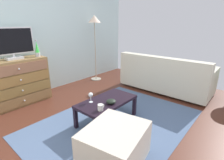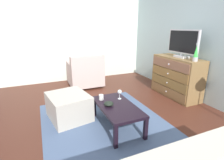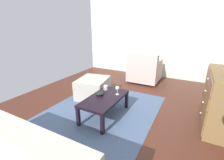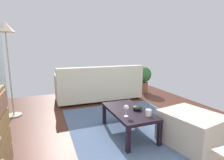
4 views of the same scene
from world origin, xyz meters
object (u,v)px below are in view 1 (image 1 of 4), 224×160
at_px(dresser, 16,82).
at_px(wine_glass, 91,95).
at_px(lava_lamp, 37,49).
at_px(bowl_decorative, 111,101).
at_px(mug, 101,107).
at_px(standing_lamp, 95,25).
at_px(ottoman, 115,145).
at_px(couch_large, 165,77).
at_px(coffee_table, 107,103).
at_px(tv, 12,43).

height_order(dresser, wine_glass, dresser).
xyz_separation_m(lava_lamp, bowl_decorative, (0.14, -1.80, -0.62)).
bearing_deg(mug, standing_lamp, 47.31).
height_order(wine_glass, ottoman, wine_glass).
xyz_separation_m(wine_glass, ottoman, (-0.36, -0.77, -0.27)).
relative_size(lava_lamp, couch_large, 0.17).
relative_size(dresser, lava_lamp, 3.43).
height_order(ottoman, standing_lamp, standing_lamp).
xyz_separation_m(dresser, mug, (0.36, -1.88, -0.03)).
bearing_deg(standing_lamp, lava_lamp, 179.82).
xyz_separation_m(dresser, couch_large, (2.49, -1.84, -0.10)).
relative_size(bowl_decorative, ottoman, 0.20).
relative_size(coffee_table, couch_large, 0.48).
bearing_deg(wine_glass, lava_lamp, 89.00).
bearing_deg(wine_glass, couch_large, -7.05).
bearing_deg(ottoman, bowl_decorative, 44.22).
height_order(tv, bowl_decorative, tv).
height_order(lava_lamp, ottoman, lava_lamp).
xyz_separation_m(wine_glass, mug, (-0.08, -0.29, -0.07)).
bearing_deg(wine_glass, dresser, 105.47).
bearing_deg(ottoman, wine_glass, 65.11).
bearing_deg(tv, coffee_table, -71.32).
relative_size(wine_glass, ottoman, 0.22).
bearing_deg(tv, wine_glass, -76.48).
xyz_separation_m(couch_large, ottoman, (-2.41, -0.52, -0.12)).
xyz_separation_m(dresser, coffee_table, (0.64, -1.73, -0.12)).
bearing_deg(couch_large, dresser, 143.51).
bearing_deg(ottoman, couch_large, 12.09).
xyz_separation_m(couch_large, standing_lamp, (-0.45, 1.79, 1.12)).
xyz_separation_m(mug, couch_large, (2.13, 0.03, -0.08)).
xyz_separation_m(mug, ottoman, (-0.27, -0.48, -0.19)).
bearing_deg(lava_lamp, coffee_table, -83.98).
relative_size(dresser, couch_large, 0.57).
xyz_separation_m(ottoman, standing_lamp, (1.96, 2.31, 1.24)).
height_order(coffee_table, mug, mug).
relative_size(mug, ottoman, 0.16).
xyz_separation_m(mug, bowl_decorative, (0.25, 0.03, -0.01)).
height_order(dresser, ottoman, dresser).
height_order(lava_lamp, couch_large, lava_lamp).
relative_size(dresser, ottoman, 1.62).
bearing_deg(ottoman, mug, 60.46).
relative_size(tv, wine_glass, 4.92).
bearing_deg(bowl_decorative, ottoman, -135.78).
xyz_separation_m(bowl_decorative, standing_lamp, (1.43, 1.80, 1.06)).
distance_m(tv, bowl_decorative, 2.10).
bearing_deg(couch_large, tv, 142.58).
height_order(lava_lamp, standing_lamp, standing_lamp).
relative_size(couch_large, ottoman, 2.84).
distance_m(coffee_table, bowl_decorative, 0.15).
xyz_separation_m(lava_lamp, coffee_table, (0.18, -1.69, -0.70)).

